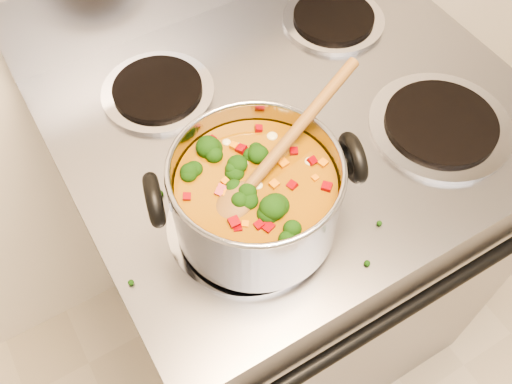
{
  "coord_description": "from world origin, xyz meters",
  "views": [
    {
      "loc": [
        -0.4,
        0.62,
        1.66
      ],
      "look_at": [
        -0.18,
        1.0,
        1.01
      ],
      "focal_mm": 40.0,
      "sensor_mm": 36.0,
      "label": 1
    }
  ],
  "objects": [
    {
      "name": "wooden_spoon",
      "position": [
        -0.16,
        1.0,
        1.05
      ],
      "size": [
        0.29,
        0.13,
        0.09
      ],
      "rotation": [
        0.0,
        0.0,
        0.34
      ],
      "color": "brown",
      "rests_on": "stockpot"
    },
    {
      "name": "stockpot",
      "position": [
        -0.18,
        1.0,
        1.0
      ],
      "size": [
        0.3,
        0.24,
        0.14
      ],
      "rotation": [
        0.0,
        0.0,
        -0.28
      ],
      "color": "#9C9CA3",
      "rests_on": "electric_range"
    },
    {
      "name": "cooktop_crumbs",
      "position": [
        -0.1,
        1.0,
        0.92
      ],
      "size": [
        0.32,
        0.32,
        0.01
      ],
      "color": "black",
      "rests_on": "electric_range"
    },
    {
      "name": "electric_range",
      "position": [
        -0.01,
        1.16,
        0.47
      ],
      "size": [
        0.79,
        0.72,
        1.08
      ],
      "color": "gray",
      "rests_on": "ground"
    }
  ]
}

